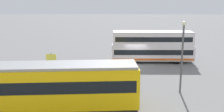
{
  "coord_description": "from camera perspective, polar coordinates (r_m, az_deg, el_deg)",
  "views": [
    {
      "loc": [
        1.99,
        31.43,
        8.58
      ],
      "look_at": [
        2.77,
        4.11,
        2.13
      ],
      "focal_mm": 43.18,
      "sensor_mm": 36.0,
      "label": 1
    }
  ],
  "objects": [
    {
      "name": "pedestrian_railing",
      "position": [
        28.61,
        -3.49,
        -2.67
      ],
      "size": [
        6.96,
        0.2,
        1.08
      ],
      "color": "gray",
      "rests_on": "ground"
    },
    {
      "name": "street_lamp",
      "position": [
        23.69,
        14.68,
        0.97
      ],
      "size": [
        0.36,
        0.36,
        6.28
      ],
      "color": "#4C4C51",
      "rests_on": "ground"
    },
    {
      "name": "pedestrian_near_railing",
      "position": [
        28.78,
        -0.15,
        -1.94
      ],
      "size": [
        0.36,
        0.36,
        1.77
      ],
      "color": "black",
      "rests_on": "ground"
    },
    {
      "name": "tram_yellow",
      "position": [
        20.7,
        -11.97,
        -6.17
      ],
      "size": [
        12.59,
        3.74,
        3.45
      ],
      "color": "#E5B70C",
      "rests_on": "ground"
    },
    {
      "name": "ground_plane",
      "position": [
        32.64,
        5.08,
        -2.02
      ],
      "size": [
        160.0,
        160.0,
        0.0
      ],
      "primitive_type": "plane",
      "color": "slate"
    },
    {
      "name": "double_decker_bus",
      "position": [
        34.2,
        8.52,
        2.01
      ],
      "size": [
        10.22,
        2.7,
        3.89
      ],
      "color": "silver",
      "rests_on": "ground"
    },
    {
      "name": "info_sign",
      "position": [
        29.36,
        -12.73,
        -0.78
      ],
      "size": [
        1.1,
        0.14,
        2.34
      ],
      "color": "slate",
      "rests_on": "ground"
    }
  ]
}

